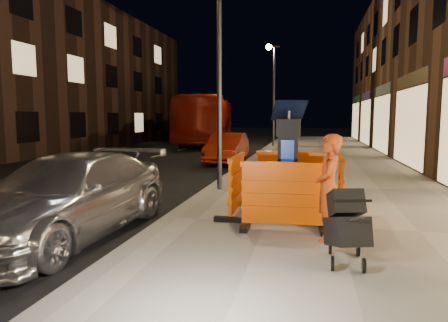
% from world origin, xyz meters
% --- Properties ---
extents(ground_plane, '(120.00, 120.00, 0.00)m').
position_xyz_m(ground_plane, '(0.00, 0.00, 0.00)').
color(ground_plane, black).
rests_on(ground_plane, ground).
extents(sidewalk, '(6.00, 60.00, 0.15)m').
position_xyz_m(sidewalk, '(3.00, 0.00, 0.07)').
color(sidewalk, gray).
rests_on(sidewalk, ground).
extents(kerb, '(0.30, 60.00, 0.15)m').
position_xyz_m(kerb, '(0.00, 0.00, 0.07)').
color(kerb, slate).
rests_on(kerb, ground).
extents(parking_kiosk, '(0.65, 0.65, 2.00)m').
position_xyz_m(parking_kiosk, '(2.10, 0.56, 1.15)').
color(parking_kiosk, black).
rests_on(parking_kiosk, sidewalk).
extents(barrier_front, '(1.47, 0.67, 1.12)m').
position_xyz_m(barrier_front, '(2.10, -0.39, 0.71)').
color(barrier_front, '#DF4C00').
rests_on(barrier_front, sidewalk).
extents(barrier_back, '(1.48, 0.71, 1.12)m').
position_xyz_m(barrier_back, '(2.10, 1.51, 0.71)').
color(barrier_back, '#DF4C00').
rests_on(barrier_back, sidewalk).
extents(barrier_kerbside, '(0.60, 1.44, 1.12)m').
position_xyz_m(barrier_kerbside, '(1.15, 0.56, 0.71)').
color(barrier_kerbside, '#DF4C00').
rests_on(barrier_kerbside, sidewalk).
extents(barrier_bldgside, '(0.68, 1.47, 1.12)m').
position_xyz_m(barrier_bldgside, '(3.05, 0.56, 0.71)').
color(barrier_bldgside, '#DF4C00').
rests_on(barrier_bldgside, sidewalk).
extents(car_silver, '(2.11, 4.74, 1.35)m').
position_xyz_m(car_silver, '(-1.45, -0.94, 0.00)').
color(car_silver, silver).
rests_on(car_silver, ground).
extents(car_red, '(1.41, 3.88, 1.27)m').
position_xyz_m(car_red, '(-0.96, 9.83, 0.00)').
color(car_red, maroon).
rests_on(car_red, ground).
extents(bus_doubledecker, '(4.55, 12.54, 3.42)m').
position_xyz_m(bus_doubledecker, '(-4.85, 21.19, 0.00)').
color(bus_doubledecker, maroon).
rests_on(bus_doubledecker, ground).
extents(man, '(0.42, 0.61, 1.59)m').
position_xyz_m(man, '(2.76, -0.78, 0.95)').
color(man, '#BE3E12').
rests_on(man, sidewalk).
extents(stroller, '(0.65, 0.82, 0.90)m').
position_xyz_m(stroller, '(2.96, -1.68, 0.60)').
color(stroller, black).
rests_on(stroller, sidewalk).
extents(street_lamp_mid, '(0.12, 0.12, 6.00)m').
position_xyz_m(street_lamp_mid, '(0.25, 3.00, 3.15)').
color(street_lamp_mid, '#3F3F44').
rests_on(street_lamp_mid, sidewalk).
extents(street_lamp_far, '(0.12, 0.12, 6.00)m').
position_xyz_m(street_lamp_far, '(0.25, 18.00, 3.15)').
color(street_lamp_far, '#3F3F44').
rests_on(street_lamp_far, sidewalk).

